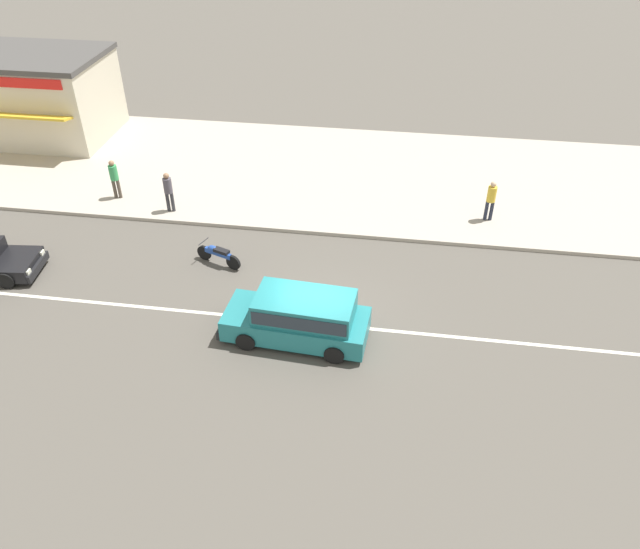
{
  "coord_description": "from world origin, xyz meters",
  "views": [
    {
      "loc": [
        2.28,
        -14.85,
        12.87
      ],
      "look_at": [
        -0.13,
        1.55,
        0.8
      ],
      "focal_mm": 35.0,
      "sensor_mm": 36.0,
      "label": 1
    }
  ],
  "objects_px": {
    "pedestrian_by_shop": "(168,189)",
    "minivan_teal_2": "(300,316)",
    "shopfront_corner_warung": "(37,95)",
    "motorcycle_0": "(218,254)",
    "pedestrian_near_clock": "(114,176)",
    "pedestrian_mid_kerb": "(491,198)"
  },
  "relations": [
    {
      "from": "minivan_teal_2",
      "to": "shopfront_corner_warung",
      "type": "bearing_deg",
      "value": 139.39
    },
    {
      "from": "pedestrian_by_shop",
      "to": "shopfront_corner_warung",
      "type": "xyz_separation_m",
      "value": [
        -8.76,
        6.41,
        1.03
      ]
    },
    {
      "from": "pedestrian_near_clock",
      "to": "shopfront_corner_warung",
      "type": "distance_m",
      "value": 8.47
    },
    {
      "from": "shopfront_corner_warung",
      "to": "pedestrian_by_shop",
      "type": "bearing_deg",
      "value": -36.2
    },
    {
      "from": "pedestrian_near_clock",
      "to": "minivan_teal_2",
      "type": "bearing_deg",
      "value": -39.23
    },
    {
      "from": "pedestrian_mid_kerb",
      "to": "pedestrian_by_shop",
      "type": "bearing_deg",
      "value": -174.77
    },
    {
      "from": "pedestrian_near_clock",
      "to": "pedestrian_mid_kerb",
      "type": "bearing_deg",
      "value": 1.58
    },
    {
      "from": "motorcycle_0",
      "to": "pedestrian_mid_kerb",
      "type": "xyz_separation_m",
      "value": [
        9.72,
        4.31,
        0.7
      ]
    },
    {
      "from": "pedestrian_mid_kerb",
      "to": "motorcycle_0",
      "type": "bearing_deg",
      "value": -156.09
    },
    {
      "from": "pedestrian_by_shop",
      "to": "minivan_teal_2",
      "type": "bearing_deg",
      "value": -45.8
    },
    {
      "from": "minivan_teal_2",
      "to": "pedestrian_by_shop",
      "type": "distance_m",
      "value": 9.22
    },
    {
      "from": "pedestrian_by_shop",
      "to": "shopfront_corner_warung",
      "type": "height_order",
      "value": "shopfront_corner_warung"
    },
    {
      "from": "minivan_teal_2",
      "to": "pedestrian_near_clock",
      "type": "bearing_deg",
      "value": 140.77
    },
    {
      "from": "motorcycle_0",
      "to": "pedestrian_by_shop",
      "type": "relative_size",
      "value": 1.05
    },
    {
      "from": "minivan_teal_2",
      "to": "pedestrian_mid_kerb",
      "type": "xyz_separation_m",
      "value": [
        6.15,
        7.76,
        0.28
      ]
    },
    {
      "from": "pedestrian_near_clock",
      "to": "shopfront_corner_warung",
      "type": "bearing_deg",
      "value": 137.5
    },
    {
      "from": "minivan_teal_2",
      "to": "motorcycle_0",
      "type": "xyz_separation_m",
      "value": [
        -3.57,
        3.45,
        -0.42
      ]
    },
    {
      "from": "pedestrian_near_clock",
      "to": "pedestrian_mid_kerb",
      "type": "distance_m",
      "value": 15.14
    },
    {
      "from": "pedestrian_mid_kerb",
      "to": "pedestrian_by_shop",
      "type": "relative_size",
      "value": 1.0
    },
    {
      "from": "motorcycle_0",
      "to": "pedestrian_by_shop",
      "type": "distance_m",
      "value": 4.31
    },
    {
      "from": "minivan_teal_2",
      "to": "shopfront_corner_warung",
      "type": "height_order",
      "value": "shopfront_corner_warung"
    },
    {
      "from": "pedestrian_mid_kerb",
      "to": "minivan_teal_2",
      "type": "bearing_deg",
      "value": -128.41
    }
  ]
}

